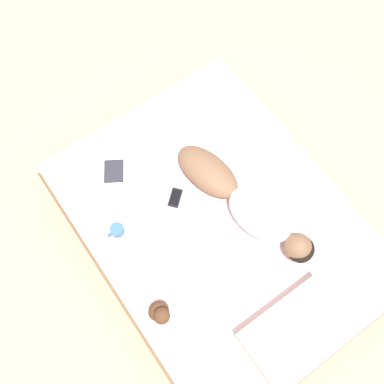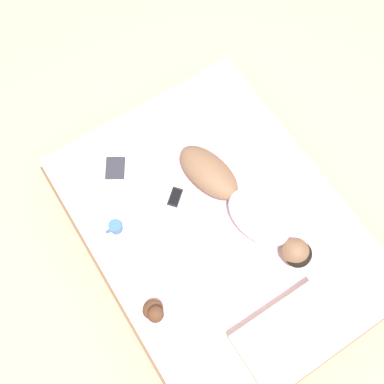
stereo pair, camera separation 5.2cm
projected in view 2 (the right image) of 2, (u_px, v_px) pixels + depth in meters
ground_plane at (214, 243)px, 3.71m from camera, size 12.00×12.00×0.00m
bed at (216, 234)px, 3.46m from camera, size 1.78×2.34×0.56m
person at (246, 206)px, 3.14m from camera, size 0.49×1.23×0.22m
open_magazine at (130, 168)px, 3.35m from camera, size 0.52×0.46×0.01m
coffee_mug at (115, 227)px, 3.14m from camera, size 0.13×0.09×0.09m
cell_phone at (175, 197)px, 3.26m from camera, size 0.16×0.16×0.01m
plush_toy at (154, 311)px, 2.89m from camera, size 0.14×0.16×0.20m
pillow at (290, 336)px, 2.86m from camera, size 0.67×0.42×0.13m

